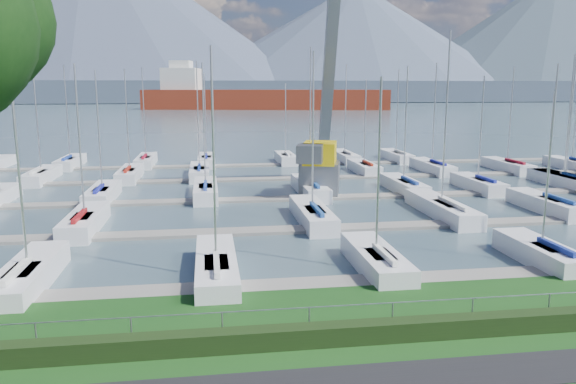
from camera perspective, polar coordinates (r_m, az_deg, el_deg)
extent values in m
cube|color=black|center=(17.86, 7.31, -18.55)|extent=(160.00, 2.00, 0.04)
cube|color=#445964|center=(278.17, -7.45, 8.69)|extent=(800.00, 540.00, 0.20)
cube|color=black|center=(19.95, 5.28, -14.14)|extent=(80.00, 0.70, 0.70)
cylinder|color=gray|center=(19.97, 5.05, -11.45)|extent=(80.00, 0.04, 0.04)
cube|color=#424E60|center=(348.02, -7.66, 10.11)|extent=(900.00, 80.00, 12.00)
cone|color=#434D63|center=(427.57, -19.23, 16.63)|extent=(340.00, 340.00, 115.00)
cone|color=#49556B|center=(444.29, 6.91, 14.94)|extent=(300.00, 300.00, 85.00)
cone|color=#3D4C59|center=(523.83, 25.48, 14.17)|extent=(320.00, 320.00, 100.00)
cube|color=gray|center=(25.96, 1.93, -9.45)|extent=(90.00, 1.60, 0.25)
cube|color=gray|center=(35.40, -0.93, -3.94)|extent=(90.00, 1.60, 0.25)
cube|color=gray|center=(45.09, -2.56, -0.77)|extent=(90.00, 1.60, 0.25)
cube|color=slate|center=(54.89, -3.60, 1.28)|extent=(90.00, 1.60, 0.25)
cube|color=gray|center=(64.75, -4.33, 2.70)|extent=(90.00, 1.60, 0.25)
cube|color=slate|center=(46.92, 3.23, 1.44)|extent=(3.95, 3.95, 2.60)
cube|color=gold|center=(46.63, 3.25, 3.99)|extent=(3.43, 3.98, 1.80)
cube|color=slate|center=(51.22, 4.37, 14.65)|extent=(2.14, 11.26, 19.89)
cube|color=#595B61|center=(44.43, 2.25, 3.92)|extent=(2.53, 2.66, 1.40)
cube|color=maroon|center=(230.46, -2.24, 9.10)|extent=(99.75, 36.81, 10.00)
cube|color=silver|center=(235.99, -10.74, 10.78)|extent=(16.46, 16.46, 12.00)
cube|color=silver|center=(236.13, -10.80, 12.48)|extent=(9.41, 9.41, 4.00)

